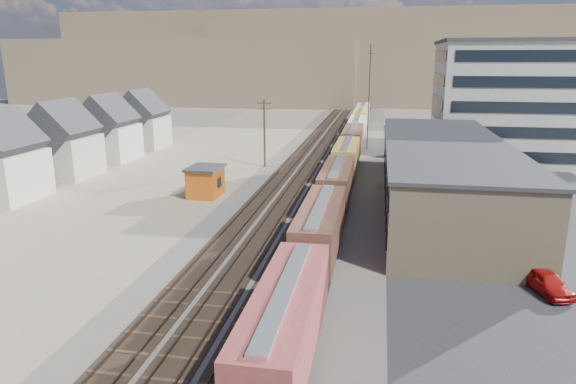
% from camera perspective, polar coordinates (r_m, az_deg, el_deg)
% --- Properties ---
extents(ground, '(300.00, 300.00, 0.00)m').
position_cam_1_polar(ground, '(35.63, -4.06, -11.55)').
color(ground, '#6B6356').
rests_on(ground, ground).
extents(ballast_bed, '(18.00, 200.00, 0.06)m').
position_cam_1_polar(ballast_bed, '(82.84, 4.39, 3.70)').
color(ballast_bed, '#4C4742').
rests_on(ballast_bed, ground).
extents(dirt_yard, '(24.00, 180.00, 0.03)m').
position_cam_1_polar(dirt_yard, '(77.89, -11.21, 2.75)').
color(dirt_yard, '#7E7356').
rests_on(dirt_yard, ground).
extents(asphalt_lot, '(26.00, 120.00, 0.04)m').
position_cam_1_polar(asphalt_lot, '(69.21, 21.48, 0.52)').
color(asphalt_lot, '#232326').
rests_on(asphalt_lot, ground).
extents(rail_tracks, '(11.40, 200.00, 0.24)m').
position_cam_1_polar(rail_tracks, '(82.88, 4.01, 3.77)').
color(rail_tracks, black).
rests_on(rail_tracks, ground).
extents(freight_train, '(3.00, 119.74, 4.46)m').
position_cam_1_polar(freight_train, '(77.35, 6.88, 4.94)').
color(freight_train, black).
rests_on(freight_train, ground).
extents(warehouse, '(12.40, 40.40, 7.25)m').
position_cam_1_polar(warehouse, '(57.65, 16.83, 1.95)').
color(warehouse, tan).
rests_on(warehouse, ground).
extents(office_tower, '(22.60, 18.60, 18.45)m').
position_cam_1_polar(office_tower, '(88.41, 23.45, 9.29)').
color(office_tower, '#9E998E').
rests_on(office_tower, ground).
extents(utility_pole_north, '(2.20, 0.32, 10.00)m').
position_cam_1_polar(utility_pole_north, '(75.52, -2.63, 6.72)').
color(utility_pole_north, '#382619').
rests_on(utility_pole_north, ground).
extents(radio_mast, '(1.20, 0.16, 18.00)m').
position_cam_1_polar(radio_mast, '(91.21, 8.97, 10.34)').
color(radio_mast, black).
rests_on(radio_mast, ground).
extents(townhouse_row, '(8.15, 68.16, 10.47)m').
position_cam_1_polar(townhouse_row, '(70.90, -26.48, 3.89)').
color(townhouse_row, '#B7B2A8').
rests_on(townhouse_row, ground).
extents(hills_north, '(265.00, 80.00, 32.00)m').
position_cam_1_polar(hills_north, '(199.03, 8.11, 14.05)').
color(hills_north, brown).
rests_on(hills_north, ground).
extents(maintenance_shed, '(3.84, 4.91, 3.54)m').
position_cam_1_polar(maintenance_shed, '(60.59, -9.15, 1.21)').
color(maintenance_shed, '#C35612').
rests_on(maintenance_shed, ground).
extents(parked_car_red, '(3.00, 4.82, 1.53)m').
position_cam_1_polar(parked_car_red, '(39.98, 26.85, -8.96)').
color(parked_car_red, '#A7120F').
rests_on(parked_car_red, ground).
extents(parked_car_blue, '(5.81, 6.03, 1.59)m').
position_cam_1_polar(parked_car_blue, '(93.21, 19.69, 4.59)').
color(parked_car_blue, '#171852').
rests_on(parked_car_blue, ground).
extents(parked_car_far, '(1.99, 4.42, 1.47)m').
position_cam_1_polar(parked_car_far, '(85.12, 22.71, 3.38)').
color(parked_car_far, white).
rests_on(parked_car_far, ground).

